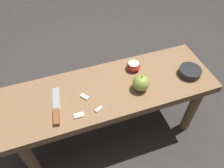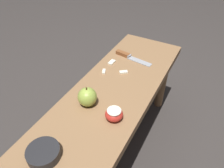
% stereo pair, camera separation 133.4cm
% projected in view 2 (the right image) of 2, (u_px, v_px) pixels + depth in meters
% --- Properties ---
extents(ground_plane, '(8.00, 8.00, 0.00)m').
position_uv_depth(ground_plane, '(113.00, 147.00, 1.27)').
color(ground_plane, '#383330').
extents(wooden_bench, '(1.04, 0.34, 0.45)m').
position_uv_depth(wooden_bench, '(114.00, 102.00, 1.04)').
color(wooden_bench, olive).
rests_on(wooden_bench, ground_plane).
extents(knife, '(0.06, 0.22, 0.02)m').
position_uv_depth(knife, '(128.00, 56.00, 1.19)').
color(knife, '#9EA0A5').
rests_on(knife, wooden_bench).
extents(apple_whole, '(0.08, 0.08, 0.09)m').
position_uv_depth(apple_whole, '(87.00, 97.00, 0.89)').
color(apple_whole, '#9EB747').
rests_on(apple_whole, wooden_bench).
extents(apple_cut, '(0.07, 0.07, 0.04)m').
position_uv_depth(apple_cut, '(114.00, 114.00, 0.84)').
color(apple_cut, red).
rests_on(apple_cut, wooden_bench).
extents(apple_slice_near_knife, '(0.05, 0.03, 0.01)m').
position_uv_depth(apple_slice_near_knife, '(112.00, 62.00, 1.15)').
color(apple_slice_near_knife, white).
rests_on(apple_slice_near_knife, wooden_bench).
extents(apple_slice_center, '(0.04, 0.04, 0.01)m').
position_uv_depth(apple_slice_center, '(123.00, 72.00, 1.08)').
color(apple_slice_center, white).
rests_on(apple_slice_center, wooden_bench).
extents(apple_slice_near_bowl, '(0.04, 0.03, 0.01)m').
position_uv_depth(apple_slice_near_bowl, '(104.00, 71.00, 1.09)').
color(apple_slice_near_bowl, white).
rests_on(apple_slice_near_bowl, wooden_bench).
extents(bowl, '(0.11, 0.11, 0.04)m').
position_uv_depth(bowl, '(43.00, 153.00, 0.72)').
color(bowl, '#232326').
rests_on(bowl, wooden_bench).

